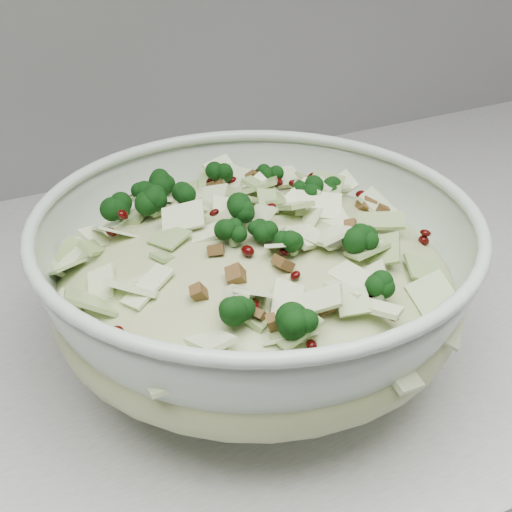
% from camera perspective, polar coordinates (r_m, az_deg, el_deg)
% --- Properties ---
extents(mixing_bowl, '(0.37, 0.37, 0.13)m').
position_cam_1_polar(mixing_bowl, '(0.53, 0.00, -2.41)').
color(mixing_bowl, beige).
rests_on(mixing_bowl, counter).
extents(salad, '(0.35, 0.35, 0.13)m').
position_cam_1_polar(salad, '(0.52, 0.00, -0.49)').
color(salad, '#A8B77D').
rests_on(salad, mixing_bowl).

